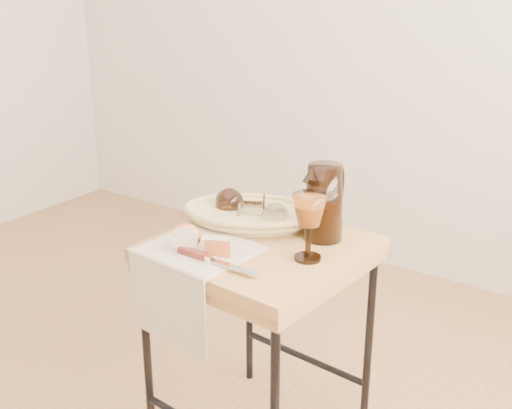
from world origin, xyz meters
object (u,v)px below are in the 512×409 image
Objects in this scene: goblet_lying_a at (244,203)px; table_knife at (213,259)px; tea_towel at (200,249)px; wine_goblet at (309,227)px; apple_half at (186,236)px; side_table at (260,347)px; pitcher at (324,202)px; goblet_lying_b at (261,214)px; bread_basket at (250,216)px.

goblet_lying_a is 0.33m from table_knife.
goblet_lying_a reaches higher than table_knife.
goblet_lying_a is at bearing 102.61° from tea_towel.
wine_goblet reaches higher than apple_half.
goblet_lying_a is at bearing 139.13° from side_table.
wine_goblet is 0.75× the size of table_knife.
apple_half reaches higher than side_table.
wine_goblet reaches higher than goblet_lying_a.
pitcher reaches higher than goblet_lying_a.
tea_towel is at bearing -121.58° from goblet_lying_b.
goblet_lying_b is at bearing 48.11° from apple_half.
side_table is at bearing 85.19° from table_knife.
goblet_lying_a is 0.27m from pitcher.
pitcher is (0.18, 0.05, 0.06)m from goblet_lying_b.
wine_goblet is (0.04, -0.15, -0.02)m from pitcher.
goblet_lying_a is at bearing 165.52° from pitcher.
pitcher is at bearing 66.61° from table_knife.
side_table is 2.74× the size of table_knife.
tea_towel is 3.46× the size of apple_half.
wine_goblet is (0.27, 0.11, 0.09)m from tea_towel.
tea_towel is 0.79× the size of bread_basket.
apple_half is at bearing 167.90° from table_knife.
tea_towel is at bearing -112.46° from bread_basket.
goblet_lying_b reaches higher than side_table.
goblet_lying_b is (-0.05, 0.08, 0.38)m from side_table.
table_knife is (0.03, -0.27, -0.03)m from goblet_lying_b.
tea_towel is 0.24m from bread_basket.
goblet_lying_a is 0.09m from goblet_lying_b.
bread_basket is at bearing 135.79° from side_table.
pitcher is 0.15m from wine_goblet.
pitcher is (0.13, 0.13, 0.44)m from side_table.
apple_half is (-0.03, -0.02, 0.04)m from tea_towel.
table_knife is (-0.18, -0.16, -0.08)m from wine_goblet.
bread_basket is 0.25m from pitcher.
bread_basket is 0.30m from wine_goblet.
pitcher is 1.05× the size of table_knife.
wine_goblet is at bearing 1.11° from apple_half.
tea_towel is at bearing 67.29° from goblet_lying_a.
side_table is 4.76× the size of goblet_lying_a.
goblet_lying_b reaches higher than apple_half.
apple_half is at bearing -118.43° from bread_basket.
side_table is at bearing -67.07° from bread_basket.
goblet_lying_b is 0.27m from table_knife.
goblet_lying_b is 1.49× the size of apple_half.
table_knife is (0.11, -0.03, -0.03)m from apple_half.
bread_basket is at bearing 155.59° from wine_goblet.
apple_half is (-0.30, -0.14, -0.05)m from wine_goblet.
table_knife is at bearing -101.07° from goblet_lying_b.
pitcher reaches higher than wine_goblet.
table_knife is (-0.02, -0.18, 0.35)m from side_table.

